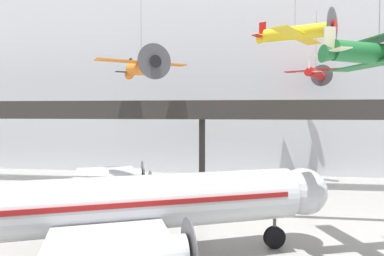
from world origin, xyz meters
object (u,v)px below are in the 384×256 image
(suspended_plane_green_biplane, at_px, (379,53))
(suspended_plane_orange_highwing, at_px, (141,68))
(suspended_plane_red_highwing, at_px, (316,74))
(airliner_silver_main, at_px, (90,207))
(suspended_plane_yellow_lowwing, at_px, (295,33))

(suspended_plane_green_biplane, bearing_deg, suspended_plane_orange_highwing, 122.30)
(suspended_plane_red_highwing, bearing_deg, airliner_silver_main, 172.60)
(suspended_plane_yellow_lowwing, bearing_deg, suspended_plane_green_biplane, -47.03)
(airliner_silver_main, bearing_deg, suspended_plane_yellow_lowwing, 25.43)
(airliner_silver_main, xyz_separation_m, suspended_plane_orange_highwing, (-1.87, 16.05, 9.14))
(suspended_plane_yellow_lowwing, xyz_separation_m, suspended_plane_orange_highwing, (-14.12, 2.46, -2.42))
(airliner_silver_main, height_order, suspended_plane_orange_highwing, suspended_plane_orange_highwing)
(airliner_silver_main, bearing_deg, suspended_plane_green_biplane, -12.82)
(suspended_plane_yellow_lowwing, distance_m, suspended_plane_orange_highwing, 14.54)
(airliner_silver_main, bearing_deg, suspended_plane_orange_highwing, 74.10)
(suspended_plane_yellow_lowwing, distance_m, suspended_plane_green_biplane, 11.90)
(suspended_plane_green_biplane, bearing_deg, suspended_plane_yellow_lowwing, 84.42)
(suspended_plane_orange_highwing, xyz_separation_m, suspended_plane_red_highwing, (18.06, 7.84, 0.07))
(suspended_plane_yellow_lowwing, height_order, suspended_plane_red_highwing, suspended_plane_yellow_lowwing)
(suspended_plane_orange_highwing, height_order, suspended_plane_green_biplane, suspended_plane_orange_highwing)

